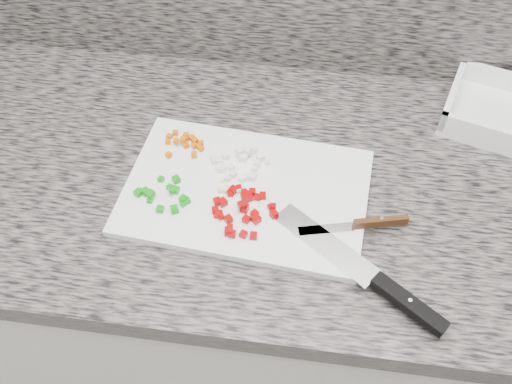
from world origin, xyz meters
The scene contains 10 objects.
cabinet centered at (0.00, 1.44, 0.43)m, with size 3.92×0.62×0.86m, color silver.
countertop centered at (0.00, 1.44, 0.88)m, with size 3.96×0.64×0.04m, color #625C56.
cutting_board centered at (-0.09, 1.38, 0.91)m, with size 0.40×0.27×0.01m, color white.
carrot_pile centered at (-0.21, 1.47, 0.92)m, with size 0.07×0.07×0.02m.
onion_pile centered at (-0.11, 1.44, 0.92)m, with size 0.11×0.08×0.02m.
green_pepper_pile centered at (-0.22, 1.35, 0.92)m, with size 0.10×0.08×0.02m.
red_pepper_pile centered at (-0.09, 1.34, 0.92)m, with size 0.11×0.11×0.02m.
garlic_pile centered at (-0.11, 1.38, 0.92)m, with size 0.05×0.04×0.01m.
chef_knife centered at (0.13, 1.23, 0.92)m, with size 0.27×0.21×0.02m.
paring_knife centered at (0.11, 1.33, 0.92)m, with size 0.17×0.06×0.02m.
Camera 1 is at (0.01, 0.78, 1.65)m, focal length 40.00 mm.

